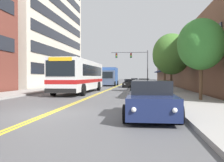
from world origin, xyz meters
TOP-DOWN VIEW (x-y plane):
  - ground_plane at (0.00, 37.00)m, footprint 240.00×240.00m
  - sidewalk_left at (-7.18, 37.00)m, footprint 3.35×106.00m
  - sidewalk_right at (7.18, 37.00)m, footprint 3.35×106.00m
  - centre_line at (0.00, 37.00)m, footprint 0.34×106.00m
  - office_tower_left at (-15.09, 29.99)m, footprint 12.08×26.01m
  - storefront_row_right at (13.08, 37.00)m, footprint 9.10×68.00m
  - city_bus at (-2.08, 14.10)m, footprint 2.85×12.44m
  - car_silver_parked_left_near at (-4.42, 26.51)m, footprint 2.02×4.41m
  - car_red_parked_left_far at (-4.28, 33.91)m, footprint 2.06×4.40m
  - car_navy_parked_right_foreground at (4.33, -0.40)m, footprint 2.02×4.61m
  - car_beige_parked_right_mid at (4.42, 30.70)m, footprint 2.21×4.20m
  - car_champagne_parked_right_far at (4.25, 9.99)m, footprint 2.21×4.56m
  - car_charcoal_moving_lead at (2.40, 49.49)m, footprint 1.98×4.25m
  - car_black_moving_second at (2.30, 27.25)m, footprint 2.10×4.80m
  - box_truck at (-1.50, 32.68)m, footprint 2.62×6.71m
  - traffic_signal_mast at (2.76, 38.09)m, footprint 7.18×0.38m
  - street_tree_right_near at (7.61, 5.65)m, footprint 2.89×2.89m
  - street_tree_right_mid at (6.94, 15.13)m, footprint 3.72×3.72m
  - street_tree_right_far at (7.09, 23.82)m, footprint 3.16×3.16m
  - fire_hydrant at (5.95, 7.27)m, footprint 0.32×0.24m

SIDE VIEW (x-z plane):
  - ground_plane at x=0.00m, z-range 0.00..0.00m
  - centre_line at x=0.00m, z-range 0.00..0.01m
  - sidewalk_left at x=-7.18m, z-range 0.00..0.16m
  - sidewalk_right at x=7.18m, z-range 0.00..0.16m
  - fire_hydrant at x=5.95m, z-range 0.15..0.96m
  - car_silver_parked_left_near at x=-4.42m, z-range -0.03..1.16m
  - car_charcoal_moving_lead at x=2.40m, z-range -0.04..1.17m
  - car_red_parked_left_far at x=-4.28m, z-range -0.03..1.19m
  - car_black_moving_second at x=2.30m, z-range -0.03..1.19m
  - car_beige_parked_right_mid at x=4.42m, z-range -0.03..1.24m
  - car_champagne_parked_right_far at x=4.25m, z-range -0.04..1.30m
  - car_navy_parked_right_foreground at x=4.33m, z-range -0.06..1.37m
  - box_truck at x=-1.50m, z-range 0.03..3.20m
  - city_bus at x=-2.08m, z-range 0.21..3.30m
  - storefront_row_right at x=13.08m, z-range 0.00..7.10m
  - street_tree_right_near at x=7.61m, z-range 1.07..6.08m
  - street_tree_right_mid at x=6.94m, z-range 0.97..6.70m
  - street_tree_right_far at x=7.09m, z-range 1.27..6.99m
  - traffic_signal_mast at x=2.76m, z-range 1.45..8.08m
  - office_tower_left at x=-15.09m, z-range 0.00..23.70m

